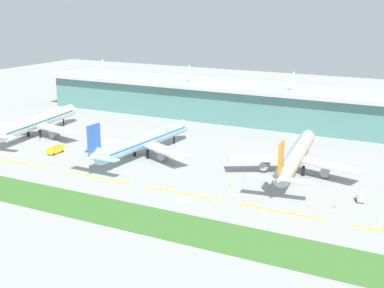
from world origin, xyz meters
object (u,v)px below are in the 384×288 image
airliner_near_middle (143,141)px  fuel_truck (55,148)px  safety_cone_nose_front (336,207)px  safety_cone_right_wingtip (230,185)px  airliner_far_middle (296,156)px  airliner_nearest (35,123)px  baggage_cart (360,198)px  safety_cone_left_wingtip (333,206)px

airliner_near_middle → fuel_truck: size_ratio=9.33×
safety_cone_nose_front → safety_cone_right_wingtip: 36.56m
safety_cone_nose_front → fuel_truck: bearing=177.2°
fuel_truck → airliner_far_middle: bearing=12.5°
fuel_truck → airliner_nearest: bearing=146.7°
fuel_truck → baggage_cart: (120.80, 3.08, -1.00)m
safety_cone_right_wingtip → fuel_truck: bearing=178.2°
fuel_truck → baggage_cart: bearing=1.5°
fuel_truck → safety_cone_left_wingtip: bearing=-2.5°
airliner_nearest → safety_cone_nose_front: airliner_nearest is taller
airliner_nearest → airliner_near_middle: size_ratio=1.00×
airliner_nearest → baggage_cart: bearing=-5.8°
airliner_near_middle → safety_cone_nose_front: size_ratio=96.68×
safety_cone_left_wingtip → safety_cone_right_wingtip: size_ratio=1.00×
safety_cone_nose_front → safety_cone_left_wingtip: bearing=140.0°
safety_cone_left_wingtip → safety_cone_right_wingtip: same height
airliner_far_middle → airliner_near_middle: bearing=-173.0°
airliner_far_middle → baggage_cart: airliner_far_middle is taller
baggage_cart → safety_cone_right_wingtip: baggage_cart is taller
airliner_nearest → safety_cone_right_wingtip: airliner_nearest is taller
safety_cone_nose_front → safety_cone_right_wingtip: bearing=174.8°
baggage_cart → safety_cone_left_wingtip: 10.22m
safety_cone_left_wingtip → fuel_truck: bearing=177.5°
airliner_far_middle → baggage_cart: bearing=-33.7°
airliner_near_middle → safety_cone_nose_front: bearing=-13.2°
baggage_cart → safety_cone_left_wingtip: baggage_cart is taller
airliner_nearest → safety_cone_right_wingtip: 108.67m
airliner_far_middle → airliner_nearest: bearing=-178.7°
fuel_truck → baggage_cart: fuel_truck is taller
airliner_far_middle → safety_cone_nose_front: (21.29, -26.58, -6.10)m
baggage_cart → safety_cone_left_wingtip: bearing=-128.4°
airliner_far_middle → baggage_cart: 32.40m
baggage_cart → safety_cone_right_wingtip: bearing=-172.5°
airliner_nearest → safety_cone_left_wingtip: airliner_nearest is taller
safety_cone_nose_front → airliner_nearest: bearing=170.6°
baggage_cart → safety_cone_nose_front: baggage_cart is taller
fuel_truck → safety_cone_left_wingtip: fuel_truck is taller
airliner_far_middle → safety_cone_right_wingtip: airliner_far_middle is taller
airliner_nearest → airliner_far_middle: bearing=1.3°
safety_cone_right_wingtip → airliner_nearest: bearing=169.1°
safety_cone_left_wingtip → airliner_nearest: bearing=170.8°
airliner_nearest → safety_cone_right_wingtip: (106.55, -20.49, -6.10)m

